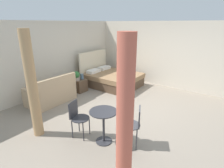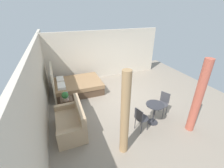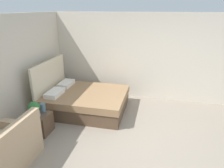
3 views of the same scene
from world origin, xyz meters
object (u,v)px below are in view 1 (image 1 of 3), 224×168
potted_plant (76,76)px  balcony_table (104,121)px  nightstand (80,85)px  bed (111,78)px  cafe_chair_near_window (77,115)px  cafe_chair_near_couch (134,123)px  couch (52,94)px  vase (82,76)px

potted_plant → balcony_table: 3.22m
nightstand → balcony_table: 3.27m
bed → cafe_chair_near_window: (-3.29, -1.50, 0.22)m
bed → balcony_table: (-3.12, -2.13, 0.22)m
balcony_table → cafe_chair_near_window: (-0.17, 0.62, 0.00)m
bed → cafe_chair_near_couch: (-2.83, -2.70, 0.24)m
nightstand → cafe_chair_near_couch: size_ratio=0.53×
nightstand → cafe_chair_near_window: cafe_chair_near_window is taller
couch → balcony_table: couch is taller
balcony_table → cafe_chair_near_couch: bearing=-63.1°
bed → couch: 2.58m
vase → cafe_chair_near_couch: size_ratio=0.24×
balcony_table → couch: bearing=77.4°
balcony_table → potted_plant: bearing=57.2°
bed → nightstand: 1.40m
balcony_table → cafe_chair_near_couch: cafe_chair_near_couch is taller
nightstand → balcony_table: size_ratio=0.62×
balcony_table → cafe_chair_near_window: size_ratio=0.89×
bed → vase: bed is taller
bed → nightstand: bed is taller
potted_plant → vase: potted_plant is taller
couch → cafe_chair_near_couch: couch is taller
bed → balcony_table: bed is taller
vase → cafe_chair_near_couch: cafe_chair_near_couch is taller
nightstand → cafe_chair_near_couch: bearing=-115.5°
couch → potted_plant: couch is taller
nightstand → cafe_chair_near_couch: cafe_chair_near_couch is taller
nightstand → vase: bearing=-16.5°
bed → cafe_chair_near_couch: size_ratio=2.48×
couch → vase: couch is taller
bed → potted_plant: bed is taller
couch → potted_plant: size_ratio=4.33×
bed → couch: bearing=168.2°
nightstand → cafe_chair_near_couch: 3.62m
potted_plant → cafe_chair_near_window: cafe_chair_near_window is taller
cafe_chair_near_window → cafe_chair_near_couch: (0.46, -1.20, 0.02)m
couch → nightstand: size_ratio=3.22×
couch → balcony_table: size_ratio=1.99×
vase → balcony_table: 3.29m
vase → balcony_table: size_ratio=0.28×
bed → balcony_table: bearing=-145.8°
couch → cafe_chair_near_window: 2.18m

